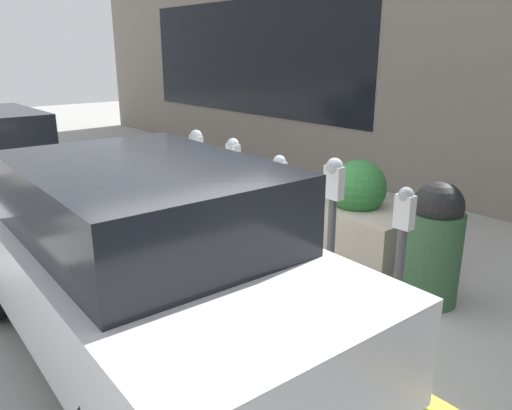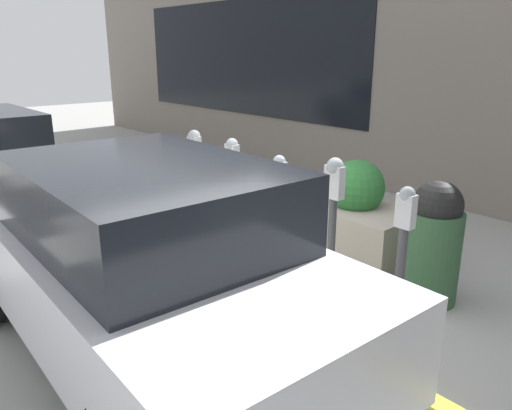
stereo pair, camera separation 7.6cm
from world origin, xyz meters
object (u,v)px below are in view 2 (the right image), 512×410
object	(u,v)px
parking_meter_middle	(279,193)
parking_meter_fourth	(232,179)
parking_meter_second	(333,210)
parking_meter_farthest	(195,159)
planter_box	(354,219)
parked_car_middle	(141,257)
parking_meter_nearest	(402,250)
trash_bin	(433,242)

from	to	relation	value
parking_meter_middle	parking_meter_fourth	distance (m)	0.77
parking_meter_second	parking_meter_fourth	distance (m)	1.47
parking_meter_fourth	parking_meter_middle	bearing A→B (deg)	179.89
parking_meter_farthest	planter_box	xyz separation A→B (m)	(-1.55, -1.27, -0.68)
parking_meter_second	parking_meter_middle	size ratio (longest dim) A/B	1.06
parking_meter_farthest	parked_car_middle	distance (m)	2.45
parking_meter_nearest	parked_car_middle	bearing A→B (deg)	51.74
parking_meter_nearest	planter_box	world-z (taller)	parking_meter_nearest
parking_meter_nearest	parking_meter_farthest	world-z (taller)	parking_meter_farthest
trash_bin	parking_meter_farthest	bearing A→B (deg)	17.70
parking_meter_nearest	parking_meter_second	distance (m)	0.79
parking_meter_second	parking_meter_farthest	xyz separation A→B (m)	(2.27, -0.01, 0.11)
trash_bin	parking_meter_nearest	bearing A→B (deg)	104.26
parking_meter_nearest	parking_meter_second	bearing A→B (deg)	-2.49
parking_meter_farthest	planter_box	distance (m)	2.11
parking_meter_nearest	parking_meter_middle	bearing A→B (deg)	-0.26
parking_meter_second	parking_meter_nearest	bearing A→B (deg)	177.51
parking_meter_middle	parked_car_middle	bearing A→B (deg)	95.67
parking_meter_fourth	trash_bin	distance (m)	2.26
parking_meter_farthest	parked_car_middle	world-z (taller)	parked_car_middle
parking_meter_farthest	planter_box	world-z (taller)	parking_meter_farthest
parking_meter_nearest	parking_meter_fourth	bearing A→B (deg)	-0.21
parking_meter_fourth	trash_bin	size ratio (longest dim) A/B	1.20
parking_meter_fourth	parked_car_middle	size ratio (longest dim) A/B	0.34
parking_meter_second	parking_meter_fourth	xyz separation A→B (m)	(1.47, 0.03, 0.02)
parking_meter_second	parking_meter_farthest	distance (m)	2.27
parking_meter_middle	trash_bin	distance (m)	1.61
parking_meter_farthest	parking_meter_second	bearing A→B (deg)	179.85
parking_meter_second	parking_meter_farthest	size ratio (longest dim) A/B	1.01
parking_meter_middle	planter_box	distance (m)	1.42
parking_meter_farthest	parked_car_middle	size ratio (longest dim) A/B	0.34
parking_meter_middle	planter_box	world-z (taller)	parking_meter_middle
parking_meter_second	parking_meter_middle	bearing A→B (deg)	2.22
trash_bin	parking_meter_fourth	bearing A→B (deg)	24.75
parking_meter_fourth	parking_meter_farthest	world-z (taller)	parking_meter_fourth
trash_bin	parking_meter_second	bearing A→B (deg)	59.03
parking_meter_farthest	parking_meter_nearest	bearing A→B (deg)	179.25
parking_meter_second	trash_bin	xyz separation A→B (m)	(-0.54, -0.90, -0.39)
parking_meter_nearest	parking_meter_farthest	bearing A→B (deg)	-0.75
planter_box	parking_meter_farthest	bearing A→B (deg)	39.26
parking_meter_farthest	parked_car_middle	bearing A→B (deg)	135.33
planter_box	parked_car_middle	bearing A→B (deg)	93.48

